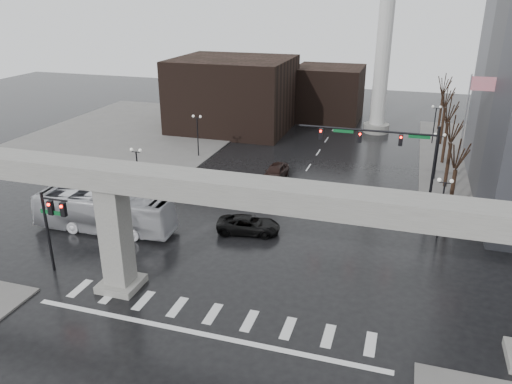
% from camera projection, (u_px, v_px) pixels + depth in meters
% --- Properties ---
extents(ground, '(160.00, 160.00, 0.00)m').
position_uv_depth(ground, '(219.00, 305.00, 31.72)').
color(ground, black).
rests_on(ground, ground).
extents(sidewalk_nw, '(28.00, 36.00, 0.15)m').
position_uv_depth(sidewalk_nw, '(140.00, 132.00, 70.76)').
color(sidewalk_nw, slate).
rests_on(sidewalk_nw, ground).
extents(elevated_guideway, '(48.00, 2.60, 8.70)m').
position_uv_depth(elevated_guideway, '(236.00, 208.00, 28.80)').
color(elevated_guideway, '#999791').
rests_on(elevated_guideway, ground).
extents(building_far_left, '(16.00, 14.00, 10.00)m').
position_uv_depth(building_far_left, '(233.00, 94.00, 70.92)').
color(building_far_left, black).
rests_on(building_far_left, ground).
extents(building_far_mid, '(10.00, 10.00, 8.00)m').
position_uv_depth(building_far_mid, '(328.00, 93.00, 76.84)').
color(building_far_mid, black).
rests_on(building_far_mid, ground).
extents(smokestack, '(3.60, 3.60, 30.00)m').
position_uv_depth(smokestack, '(385.00, 34.00, 65.83)').
color(smokestack, silver).
rests_on(smokestack, ground).
extents(signal_mast_arm, '(12.12, 0.43, 8.00)m').
position_uv_depth(signal_mast_arm, '(390.00, 147.00, 43.72)').
color(signal_mast_arm, black).
rests_on(signal_mast_arm, ground).
extents(signal_left_pole, '(2.30, 0.30, 6.00)m').
position_uv_depth(signal_left_pole, '(52.00, 219.00, 34.02)').
color(signal_left_pole, black).
rests_on(signal_left_pole, ground).
extents(flagpole_assembly, '(2.06, 0.12, 12.00)m').
position_uv_depth(flagpole_assembly, '(467.00, 125.00, 44.18)').
color(flagpole_assembly, silver).
rests_on(flagpole_assembly, ground).
extents(lamp_right_0, '(1.22, 0.32, 5.11)m').
position_uv_depth(lamp_right_0, '(443.00, 198.00, 39.10)').
color(lamp_right_0, black).
rests_on(lamp_right_0, ground).
extents(lamp_right_1, '(1.22, 0.32, 5.11)m').
position_uv_depth(lamp_right_1, '(438.00, 148.00, 51.50)').
color(lamp_right_1, black).
rests_on(lamp_right_1, ground).
extents(lamp_right_2, '(1.22, 0.32, 5.11)m').
position_uv_depth(lamp_right_2, '(435.00, 118.00, 63.90)').
color(lamp_right_2, black).
rests_on(lamp_right_2, ground).
extents(lamp_left_0, '(1.22, 0.32, 5.11)m').
position_uv_depth(lamp_left_0, '(137.00, 165.00, 46.55)').
color(lamp_left_0, black).
rests_on(lamp_left_0, ground).
extents(lamp_left_1, '(1.22, 0.32, 5.11)m').
position_uv_depth(lamp_left_1, '(197.00, 129.00, 58.95)').
color(lamp_left_1, black).
rests_on(lamp_left_1, ground).
extents(lamp_left_2, '(1.22, 0.32, 5.11)m').
position_uv_depth(lamp_left_2, '(237.00, 105.00, 71.36)').
color(lamp_left_2, black).
rests_on(lamp_left_2, ground).
extents(tree_right_0, '(1.09, 1.58, 7.50)m').
position_uv_depth(tree_right_0, '(453.00, 190.00, 42.63)').
color(tree_right_0, black).
rests_on(tree_right_0, ground).
extents(tree_right_1, '(1.09, 1.61, 7.67)m').
position_uv_depth(tree_right_1, '(449.00, 161.00, 49.69)').
color(tree_right_1, black).
rests_on(tree_right_1, ground).
extents(tree_right_2, '(1.10, 1.63, 7.85)m').
position_uv_depth(tree_right_2, '(446.00, 139.00, 56.75)').
color(tree_right_2, black).
rests_on(tree_right_2, ground).
extents(tree_right_3, '(1.11, 1.66, 8.02)m').
position_uv_depth(tree_right_3, '(443.00, 122.00, 63.82)').
color(tree_right_3, black).
rests_on(tree_right_3, ground).
extents(tree_right_4, '(1.12, 1.69, 8.19)m').
position_uv_depth(tree_right_4, '(441.00, 109.00, 70.88)').
color(tree_right_4, black).
rests_on(tree_right_4, ground).
extents(pickup_truck, '(5.50, 3.22, 1.44)m').
position_uv_depth(pickup_truck, '(249.00, 225.00, 40.96)').
color(pickup_truck, black).
rests_on(pickup_truck, ground).
extents(city_bus, '(12.05, 3.44, 3.32)m').
position_uv_depth(city_bus, '(104.00, 212.00, 41.06)').
color(city_bus, silver).
rests_on(city_bus, ground).
extents(far_car, '(2.19, 4.86, 1.62)m').
position_uv_depth(far_car, '(276.00, 172.00, 52.73)').
color(far_car, black).
rests_on(far_car, ground).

